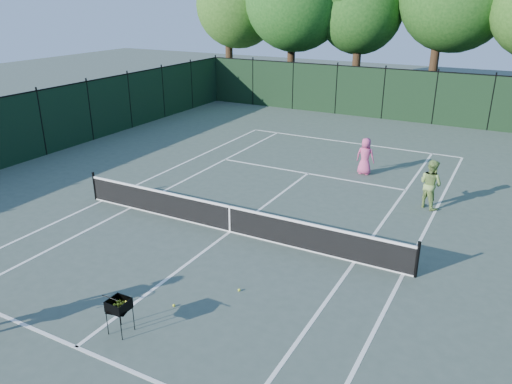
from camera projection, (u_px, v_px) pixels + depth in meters
The scene contains 16 objects.
ground at pixel (230, 232), 15.94m from camera, with size 90.00×90.00×0.00m, color #425046.
sideline_doubles_left at pixel (103, 201), 18.36m from camera, with size 0.10×23.77×0.01m, color white.
sideline_doubles_right at pixel (403, 274), 13.51m from camera, with size 0.10×23.77×0.01m, color white.
sideline_singles_left at pixel (131, 208), 17.76m from camera, with size 0.10×23.77×0.01m, color white.
sideline_singles_right at pixel (354, 262), 14.12m from camera, with size 0.10×23.77×0.01m, color white.
baseline_far at pixel (349, 142), 25.67m from camera, with size 10.97×0.10×0.01m, color white.
service_line_near at pixel (76, 347), 10.70m from camera, with size 8.23×0.10×0.01m, color white.
service_line_far at pixel (308, 173), 21.18m from camera, with size 8.23×0.10×0.01m, color white.
center_service_line at pixel (230, 232), 15.94m from camera, with size 0.10×12.80×0.01m, color white.
tennis_net at pixel (230, 218), 15.76m from camera, with size 11.69×0.09×1.06m.
fence_far at pixel (383, 94), 30.13m from camera, with size 24.00×0.05×3.00m, color black.
player_pink at pixel (365, 156), 20.86m from camera, with size 0.77×0.51×1.56m.
player_green at pixel (431, 184), 17.49m from camera, with size 1.08×1.01×1.77m.
ball_hopper at pixel (119, 305), 10.92m from camera, with size 0.53×0.53×0.85m.
loose_ball_near_cart at pixel (174, 305), 12.09m from camera, with size 0.07×0.07×0.07m, color gold.
loose_ball_midcourt at pixel (239, 290), 12.72m from camera, with size 0.07×0.07×0.07m, color #CEEB30.
Camera 1 is at (7.55, -12.25, 7.02)m, focal length 35.00 mm.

